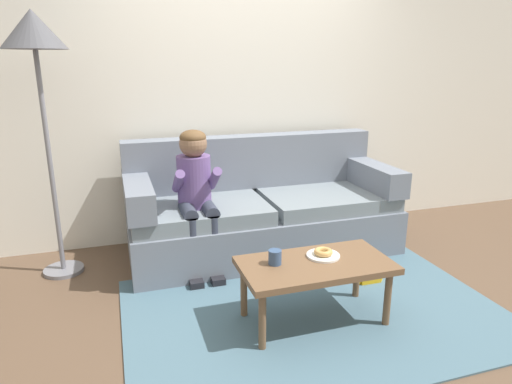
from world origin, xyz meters
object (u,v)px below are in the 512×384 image
object	(u,v)px
couch	(261,212)
mug	(275,257)
floor_lamp	(35,48)
coffee_table	(315,269)
person_child	(196,187)
toy_controller	(369,280)
donut	(323,252)

from	to	relation	value
couch	mug	distance (m)	1.18
mug	floor_lamp	world-z (taller)	floor_lamp
mug	coffee_table	bearing A→B (deg)	-12.02
person_child	toy_controller	xyz separation A→B (m)	(1.16, -0.64, -0.65)
mug	floor_lamp	distance (m)	2.16
toy_controller	couch	bearing A→B (deg)	130.60
coffee_table	floor_lamp	bearing A→B (deg)	141.79
mug	floor_lamp	bearing A→B (deg)	138.19
floor_lamp	toy_controller	bearing A→B (deg)	-22.31
coffee_table	mug	xyz separation A→B (m)	(-0.25, 0.05, 0.09)
couch	donut	bearing A→B (deg)	-88.25
couch	toy_controller	size ratio (longest dim) A/B	9.92
donut	floor_lamp	size ratio (longest dim) A/B	0.06
coffee_table	mug	size ratio (longest dim) A/B	10.38
couch	floor_lamp	world-z (taller)	floor_lamp
coffee_table	donut	distance (m)	0.13
coffee_table	mug	distance (m)	0.27
person_child	donut	distance (m)	1.14
coffee_table	floor_lamp	xyz separation A→B (m)	(-1.58, 1.24, 1.32)
mug	floor_lamp	xyz separation A→B (m)	(-1.33, 1.19, 1.22)
coffee_table	toy_controller	distance (m)	0.78
person_child	donut	xyz separation A→B (m)	(0.63, -0.92, -0.23)
coffee_table	donut	size ratio (longest dim) A/B	7.78
coffee_table	person_child	xyz separation A→B (m)	(-0.55, 0.98, 0.31)
couch	donut	size ratio (longest dim) A/B	18.67
coffee_table	person_child	size ratio (longest dim) A/B	0.85
couch	coffee_table	world-z (taller)	couch
toy_controller	floor_lamp	bearing A→B (deg)	164.59
donut	toy_controller	bearing A→B (deg)	28.03
person_child	mug	world-z (taller)	person_child
coffee_table	toy_controller	xyz separation A→B (m)	(0.61, 0.34, -0.33)
mug	toy_controller	distance (m)	1.00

